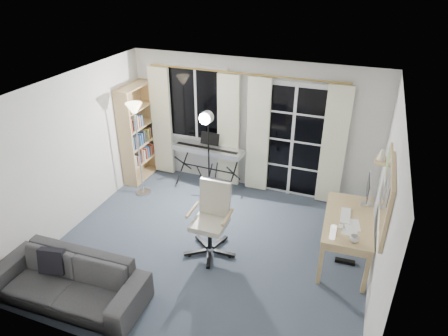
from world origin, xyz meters
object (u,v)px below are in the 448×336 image
at_px(desk, 348,223).
at_px(mug, 354,238).
at_px(monitor, 369,189).
at_px(sofa, 67,275).
at_px(studio_light, 207,128).
at_px(bookshelf, 136,136).
at_px(office_chair, 213,211).
at_px(keyboard_piano, 208,150).
at_px(torchiere_lamp, 136,122).

height_order(desk, mug, mug).
height_order(monitor, sofa, monitor).
bearing_deg(sofa, studio_light, 74.64).
relative_size(desk, mug, 11.65).
relative_size(bookshelf, mug, 16.32).
bearing_deg(office_chair, studio_light, 115.28).
xyz_separation_m(keyboard_piano, studio_light, (0.15, -0.36, 0.60)).
relative_size(keyboard_piano, desk, 1.02).
height_order(office_chair, sofa, office_chair).
bearing_deg(studio_light, sofa, -98.26).
xyz_separation_m(torchiere_lamp, mug, (3.73, -1.05, -0.64)).
xyz_separation_m(studio_light, sofa, (-0.69, -2.89, -0.95)).
relative_size(torchiere_lamp, sofa, 0.87).
bearing_deg(office_chair, monitor, 23.22).
height_order(torchiere_lamp, office_chair, torchiere_lamp).
relative_size(studio_light, mug, 14.65).
bearing_deg(studio_light, desk, -14.55).
relative_size(desk, sofa, 0.67).
height_order(bookshelf, keyboard_piano, bookshelf).
relative_size(office_chair, monitor, 2.19).
bearing_deg(bookshelf, office_chair, -34.63).
relative_size(office_chair, mug, 9.61).
xyz_separation_m(torchiere_lamp, monitor, (3.83, -0.10, -0.44)).
height_order(desk, monitor, monitor).
bearing_deg(desk, sofa, -150.34).
xyz_separation_m(studio_light, office_chair, (0.63, -1.32, -0.69)).
xyz_separation_m(bookshelf, mug, (4.10, -1.59, -0.13)).
bearing_deg(torchiere_lamp, sofa, -79.52).
xyz_separation_m(bookshelf, desk, (4.00, -1.09, -0.27)).
bearing_deg(desk, torchiere_lamp, 168.56).
xyz_separation_m(monitor, sofa, (-3.35, -2.46, -0.57)).
xyz_separation_m(office_chair, mug, (1.94, -0.07, 0.11)).
distance_m(torchiere_lamp, monitor, 3.85).
bearing_deg(torchiere_lamp, mug, -15.76).
bearing_deg(mug, desk, 101.31).
distance_m(office_chair, sofa, 2.07).
xyz_separation_m(keyboard_piano, mug, (2.71, -1.74, 0.01)).
bearing_deg(mug, office_chair, 178.02).
bearing_deg(keyboard_piano, office_chair, -62.60).
xyz_separation_m(bookshelf, monitor, (4.20, -0.64, 0.08)).
bearing_deg(sofa, desk, 30.48).
distance_m(keyboard_piano, sofa, 3.31).
distance_m(bookshelf, studio_light, 1.61).
relative_size(studio_light, sofa, 0.84).
bearing_deg(torchiere_lamp, keyboard_piano, 34.13).
height_order(bookshelf, torchiere_lamp, bookshelf).
distance_m(office_chair, desk, 1.89).
relative_size(keyboard_piano, sofa, 0.68).
height_order(office_chair, monitor, monitor).
height_order(torchiere_lamp, sofa, torchiere_lamp).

